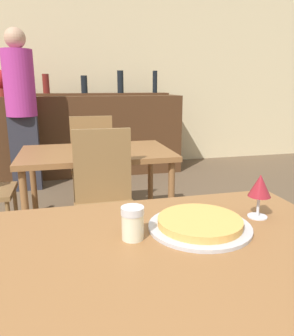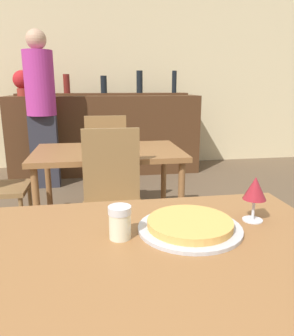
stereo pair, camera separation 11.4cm
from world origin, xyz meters
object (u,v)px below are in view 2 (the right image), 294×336
object	(u,v)px
person_standing	(41,104)
wine_glass	(255,190)
chair_far_side_front	(113,193)
cheese_shaker	(120,222)
potted_plant	(23,82)
chair_far_side_back	(106,158)
pizza_tray	(190,225)

from	to	relation	value
person_standing	wine_glass	size ratio (longest dim) A/B	11.55
chair_far_side_front	cheese_shaker	world-z (taller)	chair_far_side_front
cheese_shaker	potted_plant	world-z (taller)	potted_plant
chair_far_side_front	potted_plant	xyz separation A→B (m)	(-1.00, 2.54, 0.73)
chair_far_side_back	cheese_shaker	distance (m)	2.21
chair_far_side_back	person_standing	bearing A→B (deg)	-52.82
potted_plant	pizza_tray	bearing A→B (deg)	-71.88
chair_far_side_back	wine_glass	xyz separation A→B (m)	(0.43, -2.13, 0.34)
chair_far_side_front	pizza_tray	size ratio (longest dim) A/B	2.80
chair_far_side_back	person_standing	xyz separation A→B (m)	(-0.71, 0.93, 0.46)
chair_far_side_front	wine_glass	bearing A→B (deg)	-67.51
potted_plant	person_standing	bearing A→B (deg)	-61.39
chair_far_side_front	pizza_tray	world-z (taller)	chair_far_side_front
pizza_tray	person_standing	world-z (taller)	person_standing
cheese_shaker	chair_far_side_back	bearing A→B (deg)	89.03
chair_far_side_back	wine_glass	size ratio (longest dim) A/B	6.00
chair_far_side_back	chair_far_side_front	bearing A→B (deg)	90.00
cheese_shaker	wine_glass	bearing A→B (deg)	7.35
person_standing	potted_plant	size ratio (longest dim) A/B	5.60
chair_far_side_front	pizza_tray	bearing A→B (deg)	-79.95
cheese_shaker	pizza_tray	bearing A→B (deg)	4.83
pizza_tray	wine_glass	world-z (taller)	wine_glass
cheese_shaker	person_standing	distance (m)	3.20
pizza_tray	cheese_shaker	distance (m)	0.23
chair_far_side_back	person_standing	world-z (taller)	person_standing
pizza_tray	person_standing	bearing A→B (deg)	106.17
person_standing	wine_glass	world-z (taller)	person_standing
cheese_shaker	wine_glass	size ratio (longest dim) A/B	0.66
cheese_shaker	chair_far_side_front	bearing A→B (deg)	88.09
chair_far_side_back	potted_plant	xyz separation A→B (m)	(-1.00, 1.46, 0.73)
chair_far_side_back	pizza_tray	world-z (taller)	chair_far_side_back
wine_glass	potted_plant	size ratio (longest dim) A/B	0.48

